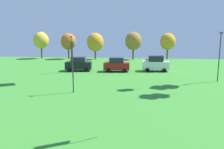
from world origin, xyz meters
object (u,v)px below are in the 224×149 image
light_post_1 (73,64)px  treeline_tree_0 (41,40)px  light_post_2 (71,52)px  parked_car_third_from_left (156,64)px  parked_car_second_from_left (117,65)px  treeline_tree_2 (95,42)px  treeline_tree_4 (168,41)px  treeline_tree_1 (68,42)px  light_post_3 (220,54)px  treeline_tree_3 (133,41)px  parked_car_leftmost (79,64)px

light_post_1 → treeline_tree_0: 34.77m
light_post_2 → treeline_tree_0: 22.31m
parked_car_third_from_left → parked_car_second_from_left: bearing=-169.5°
parked_car_second_from_left → light_post_1: (-3.37, -13.79, 1.96)m
light_post_1 → treeline_tree_2: (-3.06, 30.21, 0.85)m
treeline_tree_2 → treeline_tree_4: treeline_tree_2 is taller
light_post_1 → treeline_tree_1: bearing=107.2°
treeline_tree_0 → light_post_3: bearing=-35.1°
light_post_3 → treeline_tree_2: light_post_3 is taller
parked_car_third_from_left → treeline_tree_1: size_ratio=0.71×
treeline_tree_3 → treeline_tree_2: bearing=-175.4°
parked_car_leftmost → treeline_tree_0: bearing=122.7°
parked_car_third_from_left → light_post_3: size_ratio=0.68×
light_post_1 → treeline_tree_1: (-9.48, 30.55, 0.95)m
light_post_2 → treeline_tree_0: size_ratio=0.90×
parked_car_leftmost → treeline_tree_2: treeline_tree_2 is taller
parked_car_third_from_left → treeline_tree_4: size_ratio=0.71×
light_post_3 → treeline_tree_4: (-3.45, 25.11, 0.52)m
parked_car_leftmost → light_post_1: (2.88, -13.77, 1.95)m
parked_car_second_from_left → treeline_tree_2: treeline_tree_2 is taller
light_post_2 → treeline_tree_4: (17.16, 20.23, 0.85)m
parked_car_second_from_left → light_post_2: bearing=-169.3°
treeline_tree_1 → treeline_tree_4: 23.11m
parked_car_third_from_left → treeline_tree_2: (-12.67, 15.37, 2.70)m
light_post_1 → treeline_tree_2: 30.37m
treeline_tree_4 → light_post_3: bearing=-82.2°
parked_car_leftmost → parked_car_second_from_left: size_ratio=1.06×
light_post_3 → treeline_tree_3: light_post_3 is taller
parked_car_third_from_left → treeline_tree_3: size_ratio=0.68×
parked_car_leftmost → treeline_tree_2: bearing=85.2°
light_post_2 → light_post_3: 21.18m
parked_car_third_from_left → light_post_2: (-13.23, -2.49, 1.99)m
parked_car_leftmost → treeline_tree_0: (-13.31, 16.97, 3.14)m
light_post_1 → treeline_tree_4: (13.54, 32.57, 0.99)m
parked_car_leftmost → treeline_tree_4: size_ratio=0.72×
parked_car_second_from_left → treeline_tree_3: (2.27, 17.12, 3.07)m
parked_car_third_from_left → treeline_tree_2: size_ratio=0.71×
parked_car_leftmost → parked_car_third_from_left: bearing=-0.6°
light_post_2 → light_post_3: (20.61, -4.88, 0.33)m
parked_car_second_from_left → treeline_tree_0: treeline_tree_0 is taller
light_post_3 → treeline_tree_2: (-20.05, 22.75, 0.38)m
parked_car_second_from_left → treeline_tree_2: size_ratio=0.68×
parked_car_leftmost → treeline_tree_3: 19.37m
light_post_3 → parked_car_third_from_left: bearing=135.0°
treeline_tree_3 → treeline_tree_0: bearing=-179.6°
parked_car_third_from_left → treeline_tree_0: 30.47m
light_post_2 → treeline_tree_3: treeline_tree_3 is taller
parked_car_leftmost → treeline_tree_0: 21.80m
parked_car_third_from_left → treeline_tree_1: 24.89m
treeline_tree_3 → light_post_2: bearing=-116.5°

